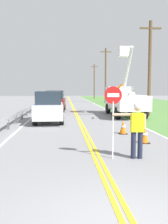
% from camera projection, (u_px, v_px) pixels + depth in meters
% --- Properties ---
extents(centerline_yellow_left, '(0.11, 110.00, 0.01)m').
position_uv_depth(centerline_yellow_left, '(75.00, 113.00, 23.71)').
color(centerline_yellow_left, yellow).
rests_on(centerline_yellow_left, ground).
extents(centerline_yellow_right, '(0.11, 110.00, 0.01)m').
position_uv_depth(centerline_yellow_right, '(76.00, 113.00, 23.72)').
color(centerline_yellow_right, yellow).
rests_on(centerline_yellow_right, ground).
extents(edge_line_right, '(0.12, 110.00, 0.01)m').
position_uv_depth(edge_line_right, '(112.00, 112.00, 24.00)').
color(edge_line_right, silver).
rests_on(edge_line_right, ground).
extents(edge_line_left, '(0.12, 110.00, 0.01)m').
position_uv_depth(edge_line_left, '(38.00, 113.00, 23.43)').
color(edge_line_left, silver).
rests_on(edge_line_left, ground).
extents(flagger_worker, '(1.09, 0.26, 1.83)m').
position_uv_depth(flagger_worker, '(137.00, 126.00, 7.93)').
color(flagger_worker, '#1E2338').
rests_on(flagger_worker, ground).
extents(stop_sign_paddle, '(0.56, 0.04, 2.33)m').
position_uv_depth(stop_sign_paddle, '(113.00, 106.00, 7.85)').
color(stop_sign_paddle, silver).
rests_on(stop_sign_paddle, ground).
extents(utility_bucket_truck, '(2.71, 6.83, 5.76)m').
position_uv_depth(utility_bucket_truck, '(124.00, 99.00, 20.94)').
color(utility_bucket_truck, white).
rests_on(utility_bucket_truck, ground).
extents(oncoming_suv_nearest, '(2.01, 4.65, 2.10)m').
position_uv_depth(oncoming_suv_nearest, '(49.00, 107.00, 16.73)').
color(oncoming_suv_nearest, silver).
rests_on(oncoming_suv_nearest, ground).
extents(oncoming_suv_second, '(2.07, 4.68, 2.10)m').
position_uv_depth(oncoming_suv_second, '(56.00, 101.00, 25.29)').
color(oncoming_suv_second, maroon).
rests_on(oncoming_suv_second, ground).
extents(utility_pole_near, '(1.80, 0.28, 7.85)m').
position_uv_depth(utility_pole_near, '(150.00, 67.00, 20.69)').
color(utility_pole_near, brown).
rests_on(utility_pole_near, ground).
extents(utility_pole_mid, '(1.80, 0.28, 8.94)m').
position_uv_depth(utility_pole_mid, '(106.00, 74.00, 40.85)').
color(utility_pole_mid, brown).
rests_on(utility_pole_mid, ground).
extents(utility_pole_far, '(1.80, 0.28, 8.13)m').
position_uv_depth(utility_pole_far, '(94.00, 81.00, 58.87)').
color(utility_pole_far, brown).
rests_on(utility_pole_far, ground).
extents(traffic_cone_lead, '(0.40, 0.40, 0.70)m').
position_uv_depth(traffic_cone_lead, '(144.00, 135.00, 10.28)').
color(traffic_cone_lead, orange).
rests_on(traffic_cone_lead, ground).
extents(traffic_cone_mid, '(0.40, 0.40, 0.70)m').
position_uv_depth(traffic_cone_mid, '(123.00, 127.00, 12.39)').
color(traffic_cone_mid, orange).
rests_on(traffic_cone_mid, ground).
extents(guardrail_left_shoulder, '(0.10, 32.00, 0.71)m').
position_uv_depth(guardrail_left_shoulder, '(24.00, 111.00, 19.46)').
color(guardrail_left_shoulder, '#9EA0A3').
rests_on(guardrail_left_shoulder, ground).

